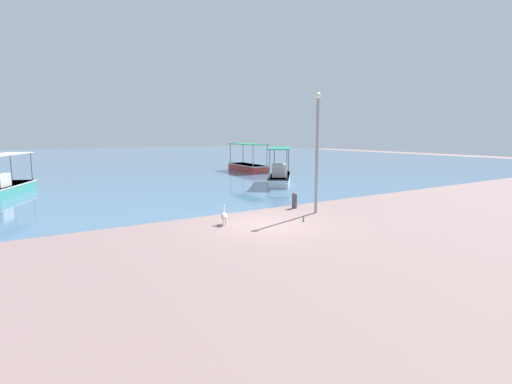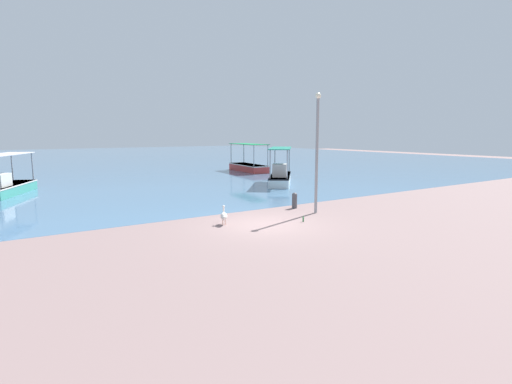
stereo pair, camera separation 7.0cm
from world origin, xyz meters
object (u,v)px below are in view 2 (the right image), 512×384
Objects in this scene: lamp_post at (317,146)px; fishing_boat_near_right at (280,176)px; fishing_boat_far_left at (249,166)px; mooring_bollard at (295,200)px; fishing_boat_center at (6,186)px; glass_bottle at (303,219)px; pelican at (224,216)px.

fishing_boat_near_right is at bearing 62.25° from lamp_post.
fishing_boat_far_left is 20.16m from mooring_bollard.
fishing_boat_near_right is 18.23m from fishing_boat_center.
fishing_boat_center is 0.91× the size of fishing_boat_far_left.
fishing_boat_far_left reaches higher than glass_bottle.
lamp_post reaches higher than pelican.
fishing_boat_center reaches higher than mooring_bollard.
lamp_post reaches higher than fishing_boat_near_right.
glass_bottle is at bearing -24.03° from pelican.
mooring_bollard is at bearing 15.03° from pelican.
mooring_bollard is at bearing -47.27° from fishing_boat_center.
pelican is at bearing 177.46° from lamp_post.
pelican is (-13.46, -19.51, -0.16)m from fishing_boat_far_left.
fishing_boat_far_left is at bearing 63.77° from glass_bottle.
fishing_boat_near_right is 11.42m from lamp_post.
fishing_boat_center is at bearing -166.73° from fishing_boat_far_left.
fishing_boat_far_left is at bearing 55.40° from pelican.
fishing_boat_center reaches higher than pelican.
fishing_boat_far_left is 7.49× the size of pelican.
fishing_boat_center is at bearing 164.24° from fishing_boat_near_right.
fishing_boat_near_right is 20.50× the size of glass_bottle.
fishing_boat_center is 19.46m from lamp_post.
glass_bottle is (-10.30, -20.91, -0.42)m from fishing_boat_far_left.
mooring_bollard reaches higher than pelican.
fishing_boat_near_right is at bearing -15.76° from fishing_boat_center.
fishing_boat_far_left reaches higher than mooring_bollard.
fishing_boat_far_left is at bearing 71.21° from fishing_boat_near_right.
fishing_boat_near_right is 1.01× the size of fishing_boat_center.
lamp_post is at bearing 33.97° from glass_bottle.
lamp_post is 20.99× the size of glass_bottle.
fishing_boat_far_left is at bearing 13.27° from fishing_boat_center.
fishing_boat_near_right is 0.98× the size of lamp_post.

